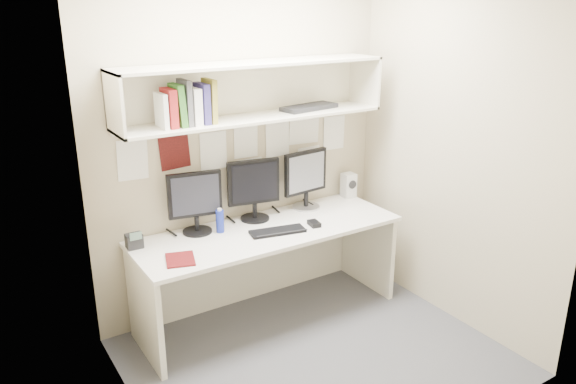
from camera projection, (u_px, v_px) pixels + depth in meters
floor at (317, 357)px, 3.85m from camera, size 2.40×2.00×0.01m
wall_back at (243, 144)px, 4.23m from camera, size 2.40×0.02×2.60m
wall_front at (444, 230)px, 2.63m from camera, size 2.40×0.02×2.60m
wall_left at (126, 215)px, 2.82m from camera, size 0.02×2.00×2.60m
wall_right at (456, 150)px, 4.04m from camera, size 0.02×2.00×2.60m
desk at (268, 273)px, 4.25m from camera, size 2.00×0.70×0.73m
overhead_hutch at (251, 90)px, 3.98m from camera, size 2.00×0.38×0.40m
pinned_papers at (244, 150)px, 4.24m from camera, size 1.92×0.01×0.48m
monitor_left at (195, 200)px, 3.99m from camera, size 0.39×0.21×0.45m
monitor_center at (254, 187)px, 4.23m from camera, size 0.40×0.22×0.47m
monitor_right at (306, 177)px, 4.47m from camera, size 0.41×0.22×0.47m
keyboard at (278, 231)px, 4.06m from camera, size 0.42×0.22×0.02m
mouse at (314, 224)px, 4.18m from camera, size 0.09×0.12×0.03m
speaker at (348, 185)px, 4.77m from camera, size 0.11×0.12×0.21m
blue_bottle at (220, 221)px, 4.04m from camera, size 0.06×0.06×0.18m
maroon_notebook at (180, 259)px, 3.62m from camera, size 0.24×0.26×0.01m
desk_phone at (134, 241)px, 3.79m from camera, size 0.11×0.10×0.13m
book_stack at (187, 105)px, 3.67m from camera, size 0.37×0.18×0.30m
hutch_tray at (309, 107)px, 4.25m from camera, size 0.48×0.24×0.03m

